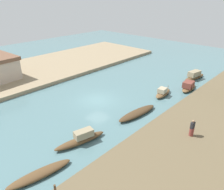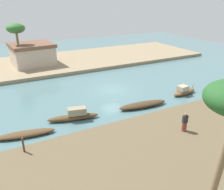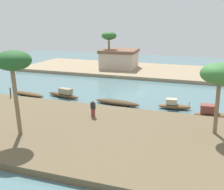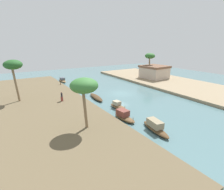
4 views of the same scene
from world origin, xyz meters
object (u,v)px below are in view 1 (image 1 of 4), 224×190
Objects in this scene: sampan_with_red_awning at (137,113)px; sampan_midstream at (40,174)px; sampan_downstream_large at (189,87)px; sampan_with_tall_canopy at (81,139)px; sampan_upstream_small at (194,76)px; person_on_near_bank at (192,129)px; sampan_near_left_bank at (163,93)px.

sampan_with_red_awning reaches higher than sampan_midstream.
sampan_midstream is (-11.66, -0.12, -0.05)m from sampan_with_red_awning.
sampan_downstream_large reaches higher than sampan_midstream.
sampan_with_tall_canopy reaches higher than sampan_with_red_awning.
sampan_upstream_small is 2.97× the size of person_on_near_bank.
sampan_with_tall_canopy is 1.02× the size of sampan_upstream_small.
sampan_near_left_bank is 4.23m from sampan_downstream_large.
sampan_with_tall_canopy is 21.80m from sampan_upstream_small.
person_on_near_bank is at bearing -159.21° from sampan_downstream_large.
sampan_upstream_small is at bearing -148.87° from person_on_near_bank.
sampan_with_tall_canopy is 13.39m from sampan_near_left_bank.
sampan_with_tall_canopy is 9.73m from person_on_near_bank.
sampan_downstream_large is at bearing 7.37° from sampan_with_tall_canopy.
sampan_with_red_awning is 1.12× the size of sampan_midstream.
person_on_near_bank reaches higher than sampan_midstream.
sampan_midstream is 1.36× the size of sampan_near_left_bank.
sampan_with_tall_canopy is at bearing -179.94° from sampan_with_red_awning.
sampan_midstream is 1.30× the size of sampan_downstream_large.
person_on_near_bank is at bearing -31.65° from sampan_with_tall_canopy.
sampan_downstream_large is at bearing -145.68° from person_on_near_bank.
sampan_near_left_bank is at bearing 152.12° from sampan_downstream_large.
sampan_with_tall_canopy is 3.03× the size of person_on_near_bank.
sampan_with_red_awning is (7.17, -0.72, -0.16)m from sampan_with_tall_canopy.
person_on_near_bank reaches higher than sampan_near_left_bank.
sampan_near_left_bank reaches higher than sampan_midstream.
sampan_downstream_large is 11.60m from person_on_near_bank.
sampan_with_tall_canopy is 4.58m from sampan_midstream.
person_on_near_bank is (-0.27, -6.10, 0.90)m from sampan_with_red_awning.
sampan_with_red_awning is at bearing 169.05° from sampan_downstream_large.
sampan_upstream_small is (21.80, -0.49, 0.08)m from sampan_with_tall_canopy.
sampan_downstream_large is at bearing -156.03° from sampan_upstream_small.
sampan_with_tall_canopy is 17.38m from sampan_downstream_large.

